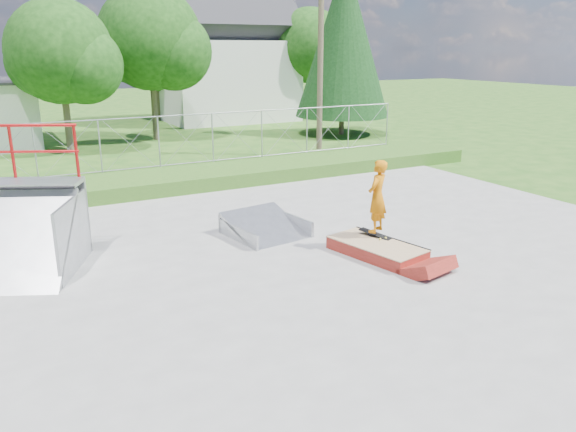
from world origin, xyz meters
name	(u,v)px	position (x,y,z in m)	size (l,w,h in m)	color
ground	(312,286)	(0.00, 0.00, 0.00)	(120.00, 120.00, 0.00)	#235217
concrete_pad	(312,285)	(0.00, 0.00, 0.02)	(20.00, 16.00, 0.04)	gray
grass_berm	(169,180)	(0.00, 9.50, 0.25)	(24.00, 3.00, 0.50)	#235217
grind_box	(376,250)	(2.12, 0.71, 0.16)	(1.50, 2.37, 0.33)	maroon
flat_bank_ramp	(266,226)	(0.56, 3.20, 0.26)	(1.71, 1.82, 0.52)	#97999E
skateboard	(375,234)	(2.39, 1.11, 0.37)	(0.22, 0.80, 0.02)	black
skater	(377,199)	(2.39, 1.11, 1.21)	(0.62, 0.40, 1.69)	#C66A08
chain_link_fence	(159,142)	(0.00, 10.50, 1.40)	(20.00, 0.06, 1.80)	#91959A
gable_house	(226,60)	(9.00, 26.00, 3.84)	(8.40, 6.08, 8.94)	silver
utility_pole	(320,62)	(7.50, 12.00, 4.00)	(0.24, 0.24, 8.00)	brown
tree_left_near	(67,56)	(-1.75, 17.83, 4.24)	(4.76, 4.48, 6.65)	brown
tree_center	(157,42)	(2.78, 19.81, 4.85)	(5.44, 5.12, 7.60)	brown
tree_right_far	(314,48)	(14.27, 23.82, 4.54)	(5.10, 4.80, 7.12)	brown
tree_back_mid	(160,63)	(5.21, 27.86, 3.63)	(4.08, 3.84, 5.70)	brown
conifer_tree	(344,38)	(12.00, 17.00, 5.05)	(5.04, 5.04, 9.10)	brown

